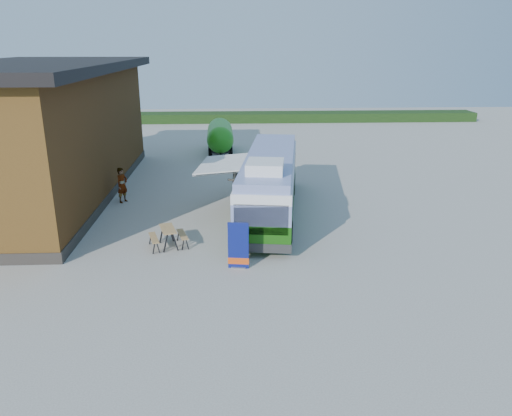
{
  "coord_description": "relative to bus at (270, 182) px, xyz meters",
  "views": [
    {
      "loc": [
        0.47,
        -18.71,
        8.47
      ],
      "look_at": [
        1.47,
        2.59,
        1.4
      ],
      "focal_mm": 35.0,
      "sensor_mm": 36.0,
      "label": 1
    }
  ],
  "objects": [
    {
      "name": "bus",
      "position": [
        0.0,
        0.0,
        0.0
      ],
      "size": [
        4.08,
        12.05,
        3.63
      ],
      "rotation": [
        0.0,
        0.0,
        -0.14
      ],
      "color": "#206911",
      "rests_on": "ground"
    },
    {
      "name": "ground",
      "position": [
        -2.34,
        -5.85,
        -1.74
      ],
      "size": [
        100.0,
        100.0,
        0.0
      ],
      "primitive_type": "plane",
      "color": "#BCB7AD",
      "rests_on": "ground"
    },
    {
      "name": "barn",
      "position": [
        -12.84,
        4.15,
        1.85
      ],
      "size": [
        9.6,
        21.2,
        7.5
      ],
      "color": "brown",
      "rests_on": "ground"
    },
    {
      "name": "hedge",
      "position": [
        5.66,
        32.15,
        -1.24
      ],
      "size": [
        40.0,
        3.0,
        1.0
      ],
      "primitive_type": "cube",
      "color": "#264419",
      "rests_on": "ground"
    },
    {
      "name": "person_a",
      "position": [
        -8.04,
        2.39,
        -0.75
      ],
      "size": [
        0.78,
        0.86,
        1.97
      ],
      "primitive_type": "imported",
      "rotation": [
        0.0,
        0.0,
        1.02
      ],
      "color": "#999999",
      "rests_on": "ground"
    },
    {
      "name": "picnic_table",
      "position": [
        -4.74,
        -4.25,
        -1.09
      ],
      "size": [
        1.84,
        1.72,
        0.87
      ],
      "rotation": [
        0.0,
        0.0,
        0.28
      ],
      "color": "tan",
      "rests_on": "ground"
    },
    {
      "name": "awning",
      "position": [
        -2.15,
        0.28,
        0.91
      ],
      "size": [
        3.07,
        4.39,
        0.51
      ],
      "rotation": [
        0.0,
        0.0,
        -0.14
      ],
      "color": "white",
      "rests_on": "ground"
    },
    {
      "name": "person_b",
      "position": [
        -1.84,
        3.45,
        -0.82
      ],
      "size": [
        1.13,
        1.1,
        1.84
      ],
      "primitive_type": "imported",
      "rotation": [
        0.0,
        0.0,
        -2.46
      ],
      "color": "#999999",
      "rests_on": "ground"
    },
    {
      "name": "slurry_tanker",
      "position": [
        -2.88,
        15.07,
        -0.27
      ],
      "size": [
        2.15,
        6.88,
        2.54
      ],
      "rotation": [
        0.0,
        0.0,
        0.03
      ],
      "color": "#26931A",
      "rests_on": "ground"
    },
    {
      "name": "banner",
      "position": [
        -1.72,
        -6.57,
        -0.95
      ],
      "size": [
        0.83,
        0.26,
        1.92
      ],
      "rotation": [
        0.0,
        0.0,
        -0.14
      ],
      "color": "navy",
      "rests_on": "ground"
    }
  ]
}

